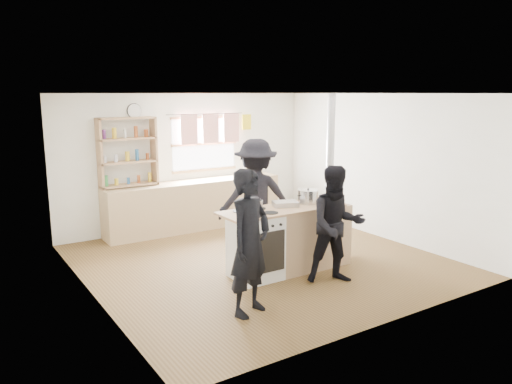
% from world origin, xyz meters
% --- Properties ---
extents(ground, '(5.00, 5.00, 0.01)m').
position_xyz_m(ground, '(0.00, 0.00, -0.01)').
color(ground, brown).
rests_on(ground, ground).
extents(back_counter, '(3.40, 0.55, 0.90)m').
position_xyz_m(back_counter, '(0.00, 2.22, 0.45)').
color(back_counter, tan).
rests_on(back_counter, ground).
extents(shelving_unit, '(1.00, 0.28, 1.20)m').
position_xyz_m(shelving_unit, '(-1.20, 2.34, 1.51)').
color(shelving_unit, tan).
rests_on(shelving_unit, back_counter).
extents(thermos, '(0.10, 0.10, 0.34)m').
position_xyz_m(thermos, '(1.13, 2.22, 1.07)').
color(thermos, silver).
rests_on(thermos, back_counter).
extents(cooking_island, '(1.97, 0.64, 0.93)m').
position_xyz_m(cooking_island, '(0.14, -0.55, 0.47)').
color(cooking_island, white).
rests_on(cooking_island, ground).
extents(skillet_greens, '(0.39, 0.39, 0.05)m').
position_xyz_m(skillet_greens, '(-0.59, -0.70, 0.96)').
color(skillet_greens, black).
rests_on(skillet_greens, cooking_island).
extents(roast_tray, '(0.41, 0.35, 0.07)m').
position_xyz_m(roast_tray, '(0.11, -0.47, 0.97)').
color(roast_tray, silver).
rests_on(roast_tray, cooking_island).
extents(stockpot_stove, '(0.20, 0.20, 0.17)m').
position_xyz_m(stockpot_stove, '(-0.38, -0.45, 1.00)').
color(stockpot_stove, silver).
rests_on(stockpot_stove, cooking_island).
extents(stockpot_counter, '(0.30, 0.30, 0.22)m').
position_xyz_m(stockpot_counter, '(0.50, -0.49, 1.03)').
color(stockpot_counter, '#BABABD').
rests_on(stockpot_counter, cooking_island).
extents(bread_board, '(0.33, 0.27, 0.12)m').
position_xyz_m(bread_board, '(0.90, -0.62, 0.98)').
color(bread_board, tan).
rests_on(bread_board, cooking_island).
extents(flue_heater, '(0.35, 0.35, 2.50)m').
position_xyz_m(flue_heater, '(1.05, -0.33, 0.65)').
color(flue_heater, black).
rests_on(flue_heater, ground).
extents(person_near_left, '(0.72, 0.60, 1.69)m').
position_xyz_m(person_near_left, '(-1.10, -1.45, 0.84)').
color(person_near_left, black).
rests_on(person_near_left, ground).
extents(person_near_right, '(0.95, 0.86, 1.58)m').
position_xyz_m(person_near_right, '(0.37, -1.25, 0.79)').
color(person_near_right, black).
rests_on(person_near_right, ground).
extents(person_far, '(1.34, 1.04, 1.82)m').
position_xyz_m(person_far, '(0.14, 0.36, 0.91)').
color(person_far, black).
rests_on(person_far, ground).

